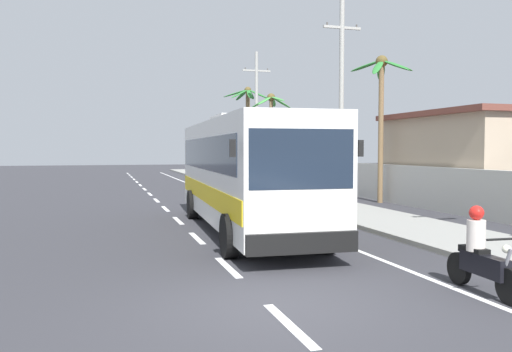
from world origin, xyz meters
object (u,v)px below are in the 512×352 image
at_px(utility_pole_mid, 341,92).
at_px(palm_third, 382,94).
at_px(motorcycle_beside_bus, 481,257).
at_px(coach_bus_foreground, 244,170).
at_px(palm_fourth, 271,117).
at_px(pedestrian_near_kerb, 271,177).
at_px(palm_second, 248,115).
at_px(utility_pole_far, 256,115).
at_px(pedestrian_midwalk, 305,180).

distance_m(utility_pole_mid, palm_third, 2.21).
bearing_deg(palm_third, motorcycle_beside_bus, -113.65).
distance_m(coach_bus_foreground, palm_third, 11.10).
bearing_deg(palm_fourth, utility_pole_mid, -88.61).
height_order(pedestrian_near_kerb, utility_pole_mid, utility_pole_mid).
bearing_deg(palm_second, coach_bus_foreground, -105.77).
bearing_deg(palm_third, utility_pole_far, 95.16).
xyz_separation_m(pedestrian_midwalk, palm_second, (2.09, 17.84, 4.34)).
bearing_deg(pedestrian_near_kerb, coach_bus_foreground, 56.60).
relative_size(palm_second, palm_third, 1.11).
bearing_deg(utility_pole_mid, pedestrian_midwalk, -175.07).
bearing_deg(coach_bus_foreground, utility_pole_mid, 48.81).
bearing_deg(palm_third, palm_second, 93.29).
bearing_deg(coach_bus_foreground, palm_fourth, 69.50).
bearing_deg(coach_bus_foreground, utility_pole_far, 72.58).
distance_m(motorcycle_beside_bus, palm_fourth, 27.40).
height_order(utility_pole_mid, palm_second, utility_pole_mid).
distance_m(motorcycle_beside_bus, palm_third, 16.32).
relative_size(utility_pole_far, palm_second, 1.29).
bearing_deg(palm_fourth, pedestrian_midwalk, -99.38).
distance_m(coach_bus_foreground, palm_second, 27.18).
bearing_deg(utility_pole_mid, palm_third, -56.84).
xyz_separation_m(coach_bus_foreground, motorcycle_beside_bus, (2.15, -7.94, -1.27)).
bearing_deg(palm_third, pedestrian_midwalk, 152.57).
bearing_deg(utility_pole_far, palm_second, 84.97).
relative_size(utility_pole_mid, palm_third, 1.50).
relative_size(utility_pole_far, palm_third, 1.42).
height_order(coach_bus_foreground, pedestrian_near_kerb, coach_bus_foreground).
relative_size(coach_bus_foreground, palm_third, 1.61).
xyz_separation_m(utility_pole_mid, palm_second, (0.08, 17.66, 0.00)).
xyz_separation_m(pedestrian_midwalk, utility_pole_far, (1.77, 14.24, 4.09)).
relative_size(motorcycle_beside_bus, palm_fourth, 0.31).
relative_size(pedestrian_midwalk, palm_second, 0.22).
distance_m(motorcycle_beside_bus, utility_pole_mid, 17.64).
distance_m(utility_pole_far, palm_fourth, 3.66).
relative_size(coach_bus_foreground, motorcycle_beside_bus, 5.69).
xyz_separation_m(pedestrian_midwalk, palm_third, (3.21, -1.66, 4.09)).
bearing_deg(palm_fourth, coach_bus_foreground, -110.50).
height_order(coach_bus_foreground, palm_third, palm_third).
bearing_deg(utility_pole_far, pedestrian_near_kerb, -102.16).
bearing_deg(palm_third, pedestrian_near_kerb, 122.92).
xyz_separation_m(utility_pole_far, palm_fourth, (-0.02, -3.64, -0.36)).
xyz_separation_m(coach_bus_foreground, utility_pole_far, (7.01, 22.35, 3.22)).
distance_m(pedestrian_near_kerb, pedestrian_midwalk, 4.00).
distance_m(coach_bus_foreground, motorcycle_beside_bus, 8.32).
height_order(coach_bus_foreground, utility_pole_mid, utility_pole_mid).
bearing_deg(pedestrian_near_kerb, utility_pole_mid, 111.07).
xyz_separation_m(palm_second, palm_third, (1.12, -19.50, -0.25)).
xyz_separation_m(pedestrian_near_kerb, palm_third, (3.65, -5.64, 4.10)).
xyz_separation_m(utility_pole_far, palm_third, (1.44, -15.91, -0.00)).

